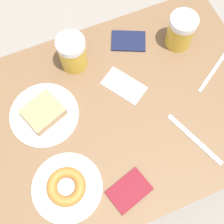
# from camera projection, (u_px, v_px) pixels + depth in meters

# --- Properties ---
(ground_plane) EXTENTS (8.00, 8.00, 0.00)m
(ground_plane) POSITION_uv_depth(u_px,v_px,m) (112.00, 161.00, 1.72)
(ground_plane) COLOR gray
(table) EXTENTS (0.73, 1.08, 0.72)m
(table) POSITION_uv_depth(u_px,v_px,m) (112.00, 121.00, 1.11)
(table) COLOR brown
(table) RESTS_ON ground_plane
(plate_with_cake) EXTENTS (0.23, 0.23, 0.05)m
(plate_with_cake) POSITION_uv_depth(u_px,v_px,m) (44.00, 114.00, 1.04)
(plate_with_cake) COLOR white
(plate_with_cake) RESTS_ON table
(plate_with_donut) EXTENTS (0.22, 0.22, 0.04)m
(plate_with_donut) POSITION_uv_depth(u_px,v_px,m) (67.00, 187.00, 0.95)
(plate_with_donut) COLOR white
(plate_with_donut) RESTS_ON table
(beer_mug_center) EXTENTS (0.10, 0.10, 0.13)m
(beer_mug_center) POSITION_uv_depth(u_px,v_px,m) (72.00, 53.00, 1.07)
(beer_mug_center) COLOR gold
(beer_mug_center) RESTS_ON table
(beer_mug_right) EXTENTS (0.10, 0.10, 0.13)m
(beer_mug_right) POSITION_uv_depth(u_px,v_px,m) (181.00, 31.00, 1.10)
(beer_mug_right) COLOR gold
(beer_mug_right) RESTS_ON table
(napkin_folded) EXTENTS (0.17, 0.15, 0.00)m
(napkin_folded) POSITION_uv_depth(u_px,v_px,m) (124.00, 86.00, 1.09)
(napkin_folded) COLOR white
(napkin_folded) RESTS_ON table
(fork) EXTENTS (0.11, 0.17, 0.00)m
(fork) POSITION_uv_depth(u_px,v_px,m) (212.00, 72.00, 1.11)
(fork) COLOR silver
(fork) RESTS_ON table
(knife) EXTENTS (0.22, 0.10, 0.00)m
(knife) POSITION_uv_depth(u_px,v_px,m) (194.00, 139.00, 1.02)
(knife) COLOR silver
(knife) RESTS_ON table
(passport_near_edge) EXTENTS (0.12, 0.15, 0.01)m
(passport_near_edge) POSITION_uv_depth(u_px,v_px,m) (129.00, 191.00, 0.96)
(passport_near_edge) COLOR maroon
(passport_near_edge) RESTS_ON table
(passport_far_edge) EXTENTS (0.13, 0.15, 0.01)m
(passport_far_edge) POSITION_uv_depth(u_px,v_px,m) (128.00, 41.00, 1.16)
(passport_far_edge) COLOR #141938
(passport_far_edge) RESTS_ON table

